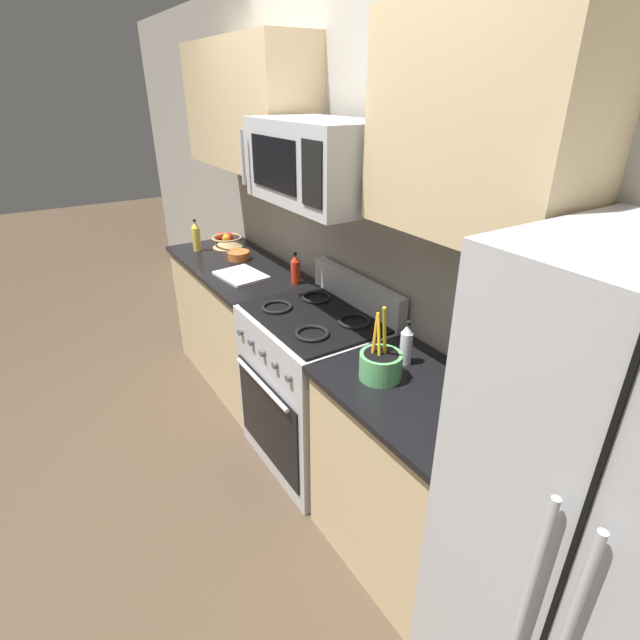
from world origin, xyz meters
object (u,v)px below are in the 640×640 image
object	(u,v)px
refrigerator	(625,559)
cutting_board	(241,275)
apple_loose	(220,236)
bottle_vinegar	(406,344)
microwave	(319,162)
fruit_basket	(227,241)
range_oven	(315,387)
utensil_crock	(381,364)
bottle_oil	(196,236)
prep_bowl	(239,255)
bottle_hot_sauce	(296,269)

from	to	relation	value
refrigerator	cutting_board	xyz separation A→B (m)	(-2.41, -0.06, 0.07)
apple_loose	bottle_vinegar	size ratio (longest dim) A/B	0.36
microwave	fruit_basket	world-z (taller)	microwave
bottle_vinegar	range_oven	bearing A→B (deg)	-170.95
microwave	utensil_crock	xyz separation A→B (m)	(0.63, -0.10, -0.72)
microwave	bottle_vinegar	distance (m)	0.92
range_oven	bottle_vinegar	xyz separation A→B (m)	(0.60, 0.10, 0.53)
bottle_oil	range_oven	bearing A→B (deg)	5.06
prep_bowl	apple_loose	bearing A→B (deg)	173.22
refrigerator	utensil_crock	world-z (taller)	refrigerator
bottle_hot_sauce	prep_bowl	distance (m)	0.62
apple_loose	cutting_board	xyz separation A→B (m)	(0.82, -0.19, -0.03)
bottle_hot_sauce	bottle_vinegar	world-z (taller)	bottle_vinegar
bottle_vinegar	prep_bowl	bearing A→B (deg)	-178.42
bottle_hot_sauce	bottle_vinegar	xyz separation A→B (m)	(1.08, -0.07, 0.00)
fruit_basket	bottle_hot_sauce	size ratio (longest dim) A/B	1.16
bottle_oil	bottle_hot_sauce	bearing A→B (deg)	16.86
range_oven	bottle_oil	world-z (taller)	bottle_oil
apple_loose	bottle_oil	bearing A→B (deg)	-57.95
bottle_vinegar	bottle_hot_sauce	bearing A→B (deg)	176.48
utensil_crock	fruit_basket	world-z (taller)	utensil_crock
refrigerator	cutting_board	world-z (taller)	refrigerator
microwave	prep_bowl	distance (m)	1.33
fruit_basket	prep_bowl	bearing A→B (deg)	-8.47
fruit_basket	cutting_board	distance (m)	0.66
refrigerator	range_oven	bearing A→B (deg)	179.40
refrigerator	microwave	bearing A→B (deg)	178.49
range_oven	bottle_oil	bearing A→B (deg)	-174.94
bottle_oil	bottle_vinegar	xyz separation A→B (m)	(2.04, 0.22, -0.01)
microwave	bottle_oil	size ratio (longest dim) A/B	3.20
utensil_crock	range_oven	bearing A→B (deg)	173.61
microwave	utensil_crock	world-z (taller)	microwave
range_oven	refrigerator	distance (m)	1.68
refrigerator	prep_bowl	size ratio (longest dim) A/B	10.91
range_oven	bottle_hot_sauce	world-z (taller)	bottle_hot_sauce
range_oven	bottle_vinegar	distance (m)	0.80
range_oven	utensil_crock	distance (m)	0.81
fruit_basket	apple_loose	size ratio (longest dim) A/B	3.14
microwave	prep_bowl	size ratio (longest dim) A/B	4.78
utensil_crock	refrigerator	bearing A→B (deg)	3.07
microwave	fruit_basket	bearing A→B (deg)	177.14
range_oven	fruit_basket	distance (m)	1.49
bottle_hot_sauce	utensil_crock	bearing A→B (deg)	-11.77
apple_loose	bottle_hot_sauce	xyz separation A→B (m)	(1.10, 0.05, 0.05)
utensil_crock	bottle_hot_sauce	bearing A→B (deg)	168.23
refrigerator	utensil_crock	distance (m)	1.01
utensil_crock	prep_bowl	world-z (taller)	utensil_crock
utensil_crock	bottle_hot_sauce	distance (m)	1.14
bottle_oil	bottle_vinegar	distance (m)	2.05
range_oven	bottle_hot_sauce	distance (m)	0.73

